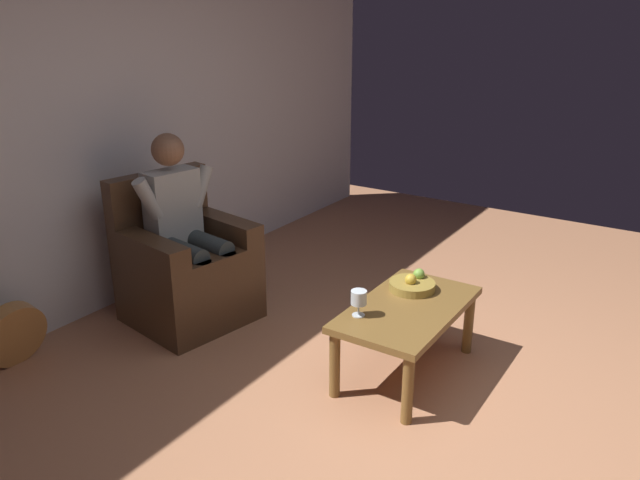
{
  "coord_description": "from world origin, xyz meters",
  "views": [
    {
      "loc": [
        2.62,
        0.78,
        1.99
      ],
      "look_at": [
        -0.34,
        -1.16,
        0.69
      ],
      "focal_mm": 34.9,
      "sensor_mm": 36.0,
      "label": 1
    }
  ],
  "objects_px": {
    "person_seated": "(185,224)",
    "armchair": "(186,269)",
    "coffee_table": "(407,316)",
    "guitar": "(11,329)",
    "wine_glass_near": "(359,299)",
    "fruit_bowl": "(412,284)"
  },
  "relations": [
    {
      "from": "armchair",
      "to": "fruit_bowl",
      "type": "height_order",
      "value": "armchair"
    },
    {
      "from": "person_seated",
      "to": "fruit_bowl",
      "type": "distance_m",
      "value": 1.53
    },
    {
      "from": "coffee_table",
      "to": "guitar",
      "type": "bearing_deg",
      "value": -59.33
    },
    {
      "from": "wine_glass_near",
      "to": "fruit_bowl",
      "type": "height_order",
      "value": "wine_glass_near"
    },
    {
      "from": "armchair",
      "to": "guitar",
      "type": "bearing_deg",
      "value": -13.45
    },
    {
      "from": "guitar",
      "to": "fruit_bowl",
      "type": "bearing_deg",
      "value": 126.07
    },
    {
      "from": "person_seated",
      "to": "fruit_bowl",
      "type": "xyz_separation_m",
      "value": [
        -0.39,
        1.46,
        -0.22
      ]
    },
    {
      "from": "person_seated",
      "to": "armchair",
      "type": "bearing_deg",
      "value": -90.0
    },
    {
      "from": "armchair",
      "to": "guitar",
      "type": "distance_m",
      "value": 1.11
    },
    {
      "from": "armchair",
      "to": "person_seated",
      "type": "height_order",
      "value": "person_seated"
    },
    {
      "from": "armchair",
      "to": "person_seated",
      "type": "bearing_deg",
      "value": 90.0
    },
    {
      "from": "armchair",
      "to": "guitar",
      "type": "xyz_separation_m",
      "value": [
        1.02,
        -0.43,
        -0.13
      ]
    },
    {
      "from": "coffee_table",
      "to": "guitar",
      "type": "xyz_separation_m",
      "value": [
        1.19,
        -2.0,
        -0.14
      ]
    },
    {
      "from": "guitar",
      "to": "fruit_bowl",
      "type": "relative_size",
      "value": 3.53
    },
    {
      "from": "armchair",
      "to": "person_seated",
      "type": "relative_size",
      "value": 0.78
    },
    {
      "from": "fruit_bowl",
      "to": "coffee_table",
      "type": "bearing_deg",
      "value": 18.99
    },
    {
      "from": "coffee_table",
      "to": "wine_glass_near",
      "type": "xyz_separation_m",
      "value": [
        0.26,
        -0.17,
        0.17
      ]
    },
    {
      "from": "coffee_table",
      "to": "armchair",
      "type": "bearing_deg",
      "value": -83.79
    },
    {
      "from": "armchair",
      "to": "fruit_bowl",
      "type": "xyz_separation_m",
      "value": [
        -0.39,
        1.5,
        0.11
      ]
    },
    {
      "from": "guitar",
      "to": "armchair",
      "type": "bearing_deg",
      "value": 157.0
    },
    {
      "from": "person_seated",
      "to": "wine_glass_near",
      "type": "height_order",
      "value": "person_seated"
    },
    {
      "from": "armchair",
      "to": "coffee_table",
      "type": "bearing_deg",
      "value": 105.76
    }
  ]
}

